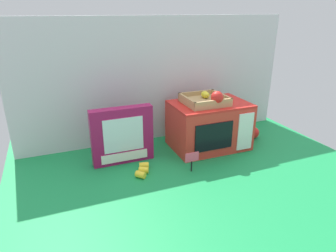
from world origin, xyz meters
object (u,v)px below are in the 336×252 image
loose_toy_banana (143,170)px  loose_toy_apple (253,133)px  toy_microwave (209,125)px  cookie_set_box (122,136)px  price_sign (191,159)px  food_groups_crate (207,100)px

loose_toy_banana → loose_toy_apple: bearing=11.5°
toy_microwave → loose_toy_banana: (-0.44, -0.15, -0.11)m
cookie_set_box → price_sign: size_ratio=3.10×
price_sign → loose_toy_banana: bearing=161.7°
loose_toy_banana → food_groups_crate: bearing=19.1°
toy_microwave → loose_toy_apple: (0.31, 0.00, -0.09)m
food_groups_crate → cookie_set_box: 0.49m
loose_toy_banana → cookie_set_box: bearing=110.5°
price_sign → loose_toy_apple: size_ratio=1.42×
loose_toy_banana → loose_toy_apple: size_ratio=1.77×
cookie_set_box → loose_toy_apple: (0.81, 0.00, -0.11)m
cookie_set_box → loose_toy_apple: bearing=0.2°
cookie_set_box → food_groups_crate: bearing=-1.0°
food_groups_crate → loose_toy_banana: 0.51m
food_groups_crate → toy_microwave: bearing=20.1°
toy_microwave → loose_toy_apple: bearing=0.2°
cookie_set_box → loose_toy_banana: bearing=-69.5°
loose_toy_apple → price_sign: bearing=-156.9°
toy_microwave → loose_toy_banana: size_ratio=3.32×
toy_microwave → price_sign: (-0.22, -0.22, -0.06)m
food_groups_crate → price_sign: 0.36m
toy_microwave → price_sign: 0.32m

